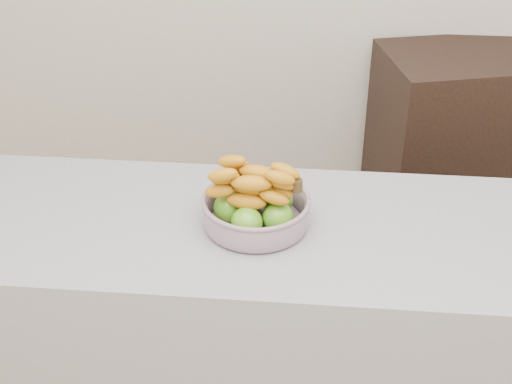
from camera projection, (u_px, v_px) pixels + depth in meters
room_shell at (331, 3)px, 0.79m from camera, size 4.05×4.05×2.73m
counter at (308, 354)px, 2.08m from camera, size 2.00×0.60×0.90m
cabinet at (443, 170)px, 2.90m from camera, size 0.64×0.56×0.99m
fruit_bowl at (256, 206)px, 1.82m from camera, size 0.28×0.28×0.18m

